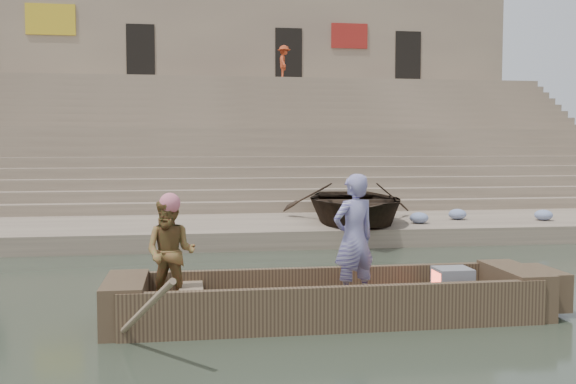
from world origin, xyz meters
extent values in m
plane|color=#2A3427|center=(0.00, 0.00, 0.00)|extent=(120.00, 120.00, 0.00)
cube|color=gray|center=(0.00, 8.00, 0.20)|extent=(32.00, 4.00, 0.40)
cube|color=gray|center=(0.00, 15.50, 1.40)|extent=(32.00, 3.00, 2.80)
cube|color=gray|center=(0.00, 22.50, 2.60)|extent=(32.00, 3.00, 5.20)
cube|color=gray|center=(0.00, 10.25, 0.35)|extent=(32.00, 0.50, 0.70)
cube|color=gray|center=(0.00, 10.75, 0.50)|extent=(32.00, 0.50, 1.00)
cube|color=gray|center=(0.00, 11.25, 0.65)|extent=(32.00, 0.50, 1.30)
cube|color=gray|center=(0.00, 11.75, 0.80)|extent=(32.00, 0.50, 1.60)
cube|color=gray|center=(0.00, 12.25, 0.95)|extent=(32.00, 0.50, 1.90)
cube|color=gray|center=(0.00, 12.75, 1.10)|extent=(32.00, 0.50, 2.20)
cube|color=gray|center=(0.00, 13.25, 1.25)|extent=(32.00, 0.50, 2.50)
cube|color=gray|center=(0.00, 13.75, 1.40)|extent=(32.00, 0.50, 2.80)
cube|color=gray|center=(0.00, 17.25, 1.55)|extent=(32.00, 0.50, 3.10)
cube|color=gray|center=(0.00, 17.75, 1.70)|extent=(32.00, 0.50, 3.40)
cube|color=gray|center=(0.00, 18.25, 1.85)|extent=(32.00, 0.50, 3.70)
cube|color=gray|center=(0.00, 18.75, 2.00)|extent=(32.00, 0.50, 4.00)
cube|color=gray|center=(0.00, 19.25, 2.15)|extent=(32.00, 0.50, 4.30)
cube|color=gray|center=(0.00, 19.75, 2.30)|extent=(32.00, 0.50, 4.60)
cube|color=gray|center=(0.00, 20.25, 2.45)|extent=(32.00, 0.50, 4.90)
cube|color=gray|center=(0.00, 20.75, 2.60)|extent=(32.00, 0.50, 5.20)
cube|color=#9D886A|center=(0.00, 26.50, 5.60)|extent=(32.00, 5.00, 11.20)
cube|color=black|center=(-2.00, 24.05, 6.60)|extent=(1.30, 0.18, 2.60)
cube|color=black|center=(5.00, 24.05, 6.60)|extent=(1.30, 0.18, 2.60)
cube|color=black|center=(11.00, 24.05, 6.60)|extent=(1.30, 0.18, 2.60)
cube|color=gold|center=(-6.00, 23.98, 8.00)|extent=(2.20, 0.10, 1.40)
cube|color=maroon|center=(8.00, 23.98, 7.60)|extent=(1.80, 0.10, 1.20)
cube|color=brown|center=(1.92, 0.42, 0.11)|extent=(5.00, 1.30, 0.22)
cube|color=brown|center=(1.92, -0.20, 0.28)|extent=(5.20, 0.12, 0.56)
cube|color=brown|center=(1.92, 1.04, 0.28)|extent=(5.20, 0.12, 0.56)
cube|color=brown|center=(-0.63, 0.42, 0.30)|extent=(0.50, 1.30, 0.60)
cube|color=brown|center=(4.47, 0.42, 0.30)|extent=(0.50, 1.30, 0.60)
cube|color=brown|center=(4.87, 0.42, 0.32)|extent=(0.35, 0.90, 0.50)
cube|color=#937A5B|center=(0.17, 0.42, 0.40)|extent=(0.30, 1.20, 0.08)
cylinder|color=#937A5B|center=(-0.48, -0.48, 0.30)|extent=(1.03, 2.10, 1.36)
sphere|color=#D5697B|center=(-0.08, 0.49, 1.52)|extent=(0.26, 0.26, 0.26)
imported|color=navy|center=(2.24, 0.41, 1.05)|extent=(0.70, 0.58, 1.65)
imported|color=#277628|center=(-0.08, 0.49, 0.90)|extent=(0.78, 0.68, 1.36)
cube|color=gray|center=(3.59, 0.42, 0.42)|extent=(0.46, 0.42, 0.40)
cube|color=#E5593F|center=(3.38, 0.42, 0.42)|extent=(0.04, 0.34, 0.32)
imported|color=#2D2116|center=(4.04, 7.46, 0.88)|extent=(3.82, 4.97, 0.96)
imported|color=#B53F1E|center=(4.46, 21.83, 5.97)|extent=(0.71, 1.07, 1.54)
ellipsoid|color=#3F5999|center=(6.77, 7.72, 0.53)|extent=(0.44, 0.44, 0.26)
ellipsoid|color=#3F5999|center=(8.78, 7.21, 0.53)|extent=(0.44, 0.44, 0.26)
ellipsoid|color=#3F5999|center=(5.53, 7.07, 0.53)|extent=(0.44, 0.44, 0.26)
camera|label=1|loc=(0.15, -7.72, 2.22)|focal=40.98mm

